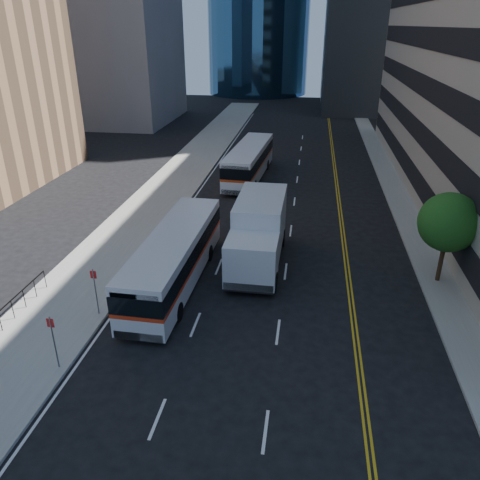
{
  "coord_description": "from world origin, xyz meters",
  "views": [
    {
      "loc": [
        1.41,
        -16.25,
        13.23
      ],
      "look_at": [
        -1.91,
        5.96,
        2.8
      ],
      "focal_mm": 35.0,
      "sensor_mm": 36.0,
      "label": 1
    }
  ],
  "objects_px": {
    "street_tree": "(449,222)",
    "bus_front": "(175,257)",
    "bus_rear": "(249,161)",
    "box_truck": "(258,232)"
  },
  "relations": [
    {
      "from": "bus_front",
      "to": "bus_rear",
      "type": "xyz_separation_m",
      "value": [
        1.47,
        19.98,
        0.03
      ]
    },
    {
      "from": "street_tree",
      "to": "box_truck",
      "type": "distance_m",
      "value": 10.41
    },
    {
      "from": "box_truck",
      "to": "bus_rear",
      "type": "bearing_deg",
      "value": 99.81
    },
    {
      "from": "bus_front",
      "to": "box_truck",
      "type": "xyz_separation_m",
      "value": [
        4.22,
        3.11,
        0.39
      ]
    },
    {
      "from": "street_tree",
      "to": "bus_rear",
      "type": "relative_size",
      "value": 0.43
    },
    {
      "from": "street_tree",
      "to": "bus_rear",
      "type": "distance_m",
      "value": 22.06
    },
    {
      "from": "street_tree",
      "to": "bus_rear",
      "type": "xyz_separation_m",
      "value": [
        -13.0,
        17.72,
        -1.98
      ]
    },
    {
      "from": "bus_front",
      "to": "street_tree",
      "type": "bearing_deg",
      "value": 10.24
    },
    {
      "from": "street_tree",
      "to": "bus_front",
      "type": "height_order",
      "value": "street_tree"
    },
    {
      "from": "box_truck",
      "to": "street_tree",
      "type": "bearing_deg",
      "value": -4.15
    }
  ]
}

